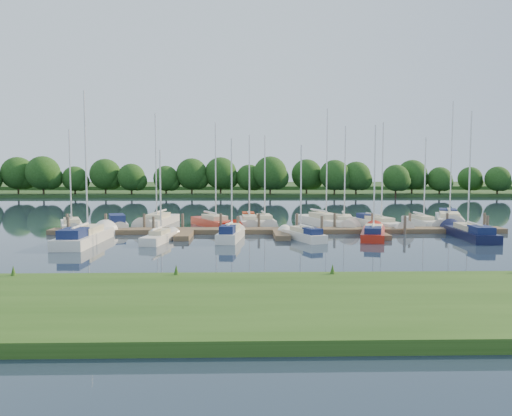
{
  "coord_description": "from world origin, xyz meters",
  "views": [
    {
      "loc": [
        -3.08,
        -35.67,
        5.72
      ],
      "look_at": [
        -2.02,
        8.0,
        2.2
      ],
      "focal_mm": 35.0,
      "sensor_mm": 36.0,
      "label": 1
    }
  ],
  "objects_px": {
    "dock": "(279,231)",
    "motorboat": "(117,225)",
    "sailboat_n_0": "(72,227)",
    "sailboat_s_2": "(231,235)",
    "sailboat_n_5": "(264,223)"
  },
  "relations": [
    {
      "from": "sailboat_s_2",
      "to": "sailboat_n_0",
      "type": "bearing_deg",
      "value": 163.48
    },
    {
      "from": "motorboat",
      "to": "sailboat_n_5",
      "type": "bearing_deg",
      "value": 171.63
    },
    {
      "from": "dock",
      "to": "sailboat_n_5",
      "type": "bearing_deg",
      "value": 99.22
    },
    {
      "from": "dock",
      "to": "motorboat",
      "type": "relative_size",
      "value": 6.75
    },
    {
      "from": "sailboat_n_0",
      "to": "sailboat_s_2",
      "type": "height_order",
      "value": "sailboat_n_0"
    },
    {
      "from": "sailboat_n_0",
      "to": "sailboat_s_2",
      "type": "bearing_deg",
      "value": 134.59
    },
    {
      "from": "sailboat_n_0",
      "to": "sailboat_s_2",
      "type": "xyz_separation_m",
      "value": [
        14.91,
        -6.72,
        0.07
      ]
    },
    {
      "from": "sailboat_s_2",
      "to": "dock",
      "type": "bearing_deg",
      "value": 48.23
    },
    {
      "from": "dock",
      "to": "motorboat",
      "type": "distance_m",
      "value": 15.51
    },
    {
      "from": "sailboat_n_5",
      "to": "sailboat_s_2",
      "type": "height_order",
      "value": "sailboat_n_5"
    },
    {
      "from": "sailboat_n_0",
      "to": "sailboat_s_2",
      "type": "distance_m",
      "value": 16.35
    },
    {
      "from": "sailboat_n_0",
      "to": "dock",
      "type": "bearing_deg",
      "value": 149.3
    },
    {
      "from": "sailboat_n_0",
      "to": "sailboat_n_5",
      "type": "xyz_separation_m",
      "value": [
        17.99,
        3.19,
        0.0
      ]
    },
    {
      "from": "sailboat_n_5",
      "to": "dock",
      "type": "bearing_deg",
      "value": 94.45
    },
    {
      "from": "sailboat_n_5",
      "to": "sailboat_s_2",
      "type": "distance_m",
      "value": 10.38
    }
  ]
}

